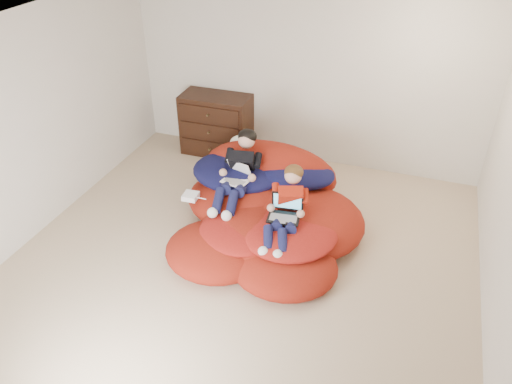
# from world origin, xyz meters

# --- Properties ---
(room_shell) EXTENTS (5.10, 5.10, 2.77)m
(room_shell) POSITION_xyz_m (0.00, 0.00, 0.22)
(room_shell) COLOR tan
(room_shell) RESTS_ON ground
(dresser) EXTENTS (1.02, 0.58, 0.91)m
(dresser) POSITION_xyz_m (-1.27, 2.23, 0.46)
(dresser) COLOR black
(dresser) RESTS_ON ground
(beanbag_pile) EXTENTS (2.26, 2.33, 0.85)m
(beanbag_pile) POSITION_xyz_m (0.06, 0.64, 0.26)
(beanbag_pile) COLOR maroon
(beanbag_pile) RESTS_ON ground
(cream_pillow) EXTENTS (0.40, 0.25, 0.25)m
(cream_pillow) POSITION_xyz_m (-0.54, 1.48, 0.62)
(cream_pillow) COLOR #EBE6CB
(cream_pillow) RESTS_ON beanbag_pile
(older_boy) EXTENTS (0.36, 1.08, 0.69)m
(older_boy) POSITION_xyz_m (-0.35, 0.80, 0.68)
(older_boy) COLOR black
(older_boy) RESTS_ON beanbag_pile
(younger_boy) EXTENTS (0.38, 0.96, 0.66)m
(younger_boy) POSITION_xyz_m (0.38, 0.35, 0.61)
(younger_boy) COLOR #AE210F
(younger_boy) RESTS_ON beanbag_pile
(laptop_white) EXTENTS (0.33, 0.36, 0.21)m
(laptop_white) POSITION_xyz_m (-0.35, 0.72, 0.62)
(laptop_white) COLOR white
(laptop_white) RESTS_ON older_boy
(laptop_black) EXTENTS (0.37, 0.33, 0.25)m
(laptop_black) POSITION_xyz_m (0.38, 0.30, 0.56)
(laptop_black) COLOR black
(laptop_black) RESTS_ON younger_boy
(power_adapter) EXTENTS (0.18, 0.18, 0.06)m
(power_adapter) POSITION_xyz_m (-0.81, 0.40, 0.42)
(power_adapter) COLOR white
(power_adapter) RESTS_ON beanbag_pile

